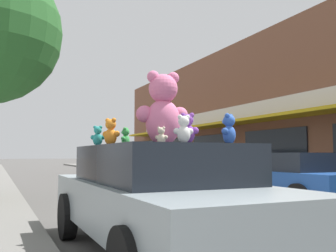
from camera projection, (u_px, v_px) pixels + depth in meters
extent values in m
plane|color=#514F4C|center=(278.00, 231.00, 6.38)|extent=(260.00, 260.00, 0.00)
cube|color=brown|center=(327.00, 116.00, 20.94)|extent=(12.00, 30.44, 6.95)
cube|color=gold|center=(228.00, 123.00, 18.11)|extent=(1.28, 25.57, 0.12)
cube|color=silver|center=(238.00, 113.00, 18.40)|extent=(0.08, 24.36, 0.70)
cube|color=black|center=(273.00, 153.00, 15.95)|extent=(0.06, 3.86, 2.00)
cube|color=black|center=(211.00, 153.00, 20.55)|extent=(0.06, 3.86, 2.00)
cube|color=black|center=(172.00, 153.00, 25.14)|extent=(0.06, 3.86, 2.00)
cube|color=black|center=(144.00, 154.00, 29.73)|extent=(0.06, 3.86, 2.00)
cube|color=#8C999E|center=(158.00, 205.00, 4.88)|extent=(1.83, 4.70, 0.60)
cube|color=black|center=(158.00, 164.00, 4.92)|extent=(1.61, 2.59, 0.48)
cylinder|color=black|center=(67.00, 216.00, 5.80)|extent=(0.20, 0.70, 0.70)
cylinder|color=black|center=(172.00, 209.00, 6.55)|extent=(0.20, 0.70, 0.70)
cylinder|color=black|center=(291.00, 246.00, 3.91)|extent=(0.20, 0.70, 0.70)
ellipsoid|color=pink|center=(163.00, 122.00, 5.03)|extent=(0.52, 0.46, 0.62)
sphere|color=pink|center=(163.00, 89.00, 5.06)|extent=(0.44, 0.44, 0.39)
sphere|color=pink|center=(173.00, 78.00, 5.12)|extent=(0.18, 0.18, 0.17)
sphere|color=pink|center=(153.00, 77.00, 5.03)|extent=(0.18, 0.18, 0.17)
sphere|color=#FFA3DA|center=(160.00, 92.00, 5.22)|extent=(0.17, 0.17, 0.15)
sphere|color=pink|center=(180.00, 115.00, 5.15)|extent=(0.25, 0.25, 0.23)
sphere|color=pink|center=(144.00, 114.00, 4.99)|extent=(0.25, 0.25, 0.23)
ellipsoid|color=white|center=(184.00, 134.00, 3.99)|extent=(0.16, 0.14, 0.19)
sphere|color=white|center=(184.00, 121.00, 4.00)|extent=(0.14, 0.14, 0.12)
sphere|color=white|center=(187.00, 117.00, 4.01)|extent=(0.06, 0.06, 0.05)
sphere|color=white|center=(180.00, 117.00, 3.99)|extent=(0.06, 0.06, 0.05)
sphere|color=white|center=(182.00, 122.00, 4.05)|extent=(0.05, 0.05, 0.05)
sphere|color=white|center=(190.00, 131.00, 4.02)|extent=(0.08, 0.08, 0.07)
sphere|color=white|center=(177.00, 131.00, 3.98)|extent=(0.08, 0.08, 0.07)
ellipsoid|color=green|center=(126.00, 141.00, 5.79)|extent=(0.19, 0.19, 0.19)
sphere|color=green|center=(126.00, 132.00, 5.80)|extent=(0.17, 0.17, 0.12)
sphere|color=green|center=(127.00, 129.00, 5.85)|extent=(0.07, 0.07, 0.05)
sphere|color=green|center=(125.00, 129.00, 5.77)|extent=(0.07, 0.07, 0.05)
sphere|color=#5ADA6D|center=(123.00, 132.00, 5.82)|extent=(0.06, 0.06, 0.05)
sphere|color=green|center=(127.00, 139.00, 5.87)|extent=(0.10, 0.10, 0.07)
sphere|color=green|center=(123.00, 138.00, 5.73)|extent=(0.10, 0.10, 0.07)
ellipsoid|color=purple|center=(188.00, 134.00, 4.11)|extent=(0.21, 0.21, 0.21)
sphere|color=purple|center=(187.00, 120.00, 4.13)|extent=(0.19, 0.19, 0.13)
sphere|color=purple|center=(192.00, 115.00, 4.12)|extent=(0.08, 0.08, 0.06)
sphere|color=purple|center=(183.00, 115.00, 4.14)|extent=(0.08, 0.08, 0.06)
sphere|color=#BA67ED|center=(188.00, 121.00, 4.18)|extent=(0.07, 0.07, 0.05)
sphere|color=purple|center=(195.00, 131.00, 4.11)|extent=(0.11, 0.11, 0.08)
sphere|color=purple|center=(180.00, 131.00, 4.15)|extent=(0.11, 0.11, 0.08)
ellipsoid|color=beige|center=(161.00, 139.00, 4.69)|extent=(0.14, 0.14, 0.14)
sphere|color=beige|center=(161.00, 131.00, 4.69)|extent=(0.13, 0.13, 0.09)
sphere|color=beige|center=(164.00, 128.00, 4.69)|extent=(0.05, 0.05, 0.04)
sphere|color=beige|center=(159.00, 128.00, 4.71)|extent=(0.05, 0.05, 0.04)
sphere|color=white|center=(162.00, 131.00, 4.73)|extent=(0.05, 0.05, 0.03)
sphere|color=beige|center=(166.00, 137.00, 4.68)|extent=(0.07, 0.07, 0.05)
sphere|color=beige|center=(157.00, 137.00, 4.71)|extent=(0.07, 0.07, 0.05)
ellipsoid|color=teal|center=(98.00, 140.00, 5.12)|extent=(0.17, 0.16, 0.17)
sphere|color=teal|center=(98.00, 130.00, 5.13)|extent=(0.14, 0.14, 0.11)
sphere|color=teal|center=(101.00, 127.00, 5.13)|extent=(0.06, 0.06, 0.05)
sphere|color=teal|center=(95.00, 127.00, 5.13)|extent=(0.06, 0.06, 0.05)
sphere|color=#47CDC6|center=(98.00, 131.00, 5.17)|extent=(0.05, 0.05, 0.04)
sphere|color=teal|center=(103.00, 137.00, 5.13)|extent=(0.08, 0.08, 0.06)
sphere|color=teal|center=(93.00, 137.00, 5.13)|extent=(0.08, 0.08, 0.06)
ellipsoid|color=black|center=(167.00, 141.00, 6.06)|extent=(0.20, 0.19, 0.19)
sphere|color=black|center=(167.00, 132.00, 6.07)|extent=(0.17, 0.17, 0.12)
sphere|color=black|center=(169.00, 129.00, 6.06)|extent=(0.07, 0.07, 0.05)
sphere|color=black|center=(164.00, 129.00, 6.09)|extent=(0.07, 0.07, 0.05)
sphere|color=#3A3A3D|center=(168.00, 133.00, 6.12)|extent=(0.07, 0.07, 0.05)
sphere|color=black|center=(172.00, 139.00, 6.05)|extent=(0.10, 0.10, 0.07)
sphere|color=black|center=(162.00, 139.00, 6.09)|extent=(0.10, 0.10, 0.07)
ellipsoid|color=blue|center=(229.00, 135.00, 4.48)|extent=(0.23, 0.22, 0.23)
sphere|color=blue|center=(229.00, 121.00, 4.50)|extent=(0.20, 0.20, 0.15)
sphere|color=blue|center=(231.00, 116.00, 4.55)|extent=(0.08, 0.08, 0.06)
sphere|color=blue|center=(227.00, 116.00, 4.46)|extent=(0.08, 0.08, 0.06)
sphere|color=#548DFF|center=(224.00, 122.00, 4.53)|extent=(0.08, 0.08, 0.06)
sphere|color=blue|center=(231.00, 132.00, 4.57)|extent=(0.12, 0.12, 0.08)
sphere|color=blue|center=(225.00, 131.00, 4.42)|extent=(0.12, 0.12, 0.08)
ellipsoid|color=orange|center=(111.00, 137.00, 4.97)|extent=(0.22, 0.23, 0.23)
sphere|color=orange|center=(111.00, 124.00, 4.98)|extent=(0.20, 0.20, 0.14)
sphere|color=orange|center=(114.00, 120.00, 4.96)|extent=(0.08, 0.08, 0.06)
sphere|color=orange|center=(108.00, 120.00, 5.01)|extent=(0.08, 0.08, 0.06)
sphere|color=#FFBA41|center=(113.00, 125.00, 5.03)|extent=(0.08, 0.08, 0.05)
sphere|color=orange|center=(117.00, 134.00, 4.94)|extent=(0.12, 0.12, 0.08)
sphere|color=orange|center=(106.00, 134.00, 5.02)|extent=(0.12, 0.12, 0.08)
ellipsoid|color=yellow|center=(158.00, 141.00, 5.87)|extent=(0.16, 0.17, 0.17)
sphere|color=yellow|center=(158.00, 133.00, 5.88)|extent=(0.15, 0.15, 0.11)
sphere|color=yellow|center=(160.00, 130.00, 5.86)|extent=(0.06, 0.06, 0.05)
sphere|color=yellow|center=(157.00, 131.00, 5.91)|extent=(0.06, 0.06, 0.05)
sphere|color=#FFFF4D|center=(160.00, 134.00, 5.92)|extent=(0.06, 0.06, 0.04)
sphere|color=yellow|center=(162.00, 139.00, 5.84)|extent=(0.09, 0.09, 0.06)
sphere|color=yellow|center=(155.00, 140.00, 5.93)|extent=(0.09, 0.09, 0.06)
cube|color=#1E4793|center=(290.00, 181.00, 9.50)|extent=(1.97, 4.27, 0.56)
cube|color=black|center=(289.00, 162.00, 9.54)|extent=(1.74, 2.54, 0.44)
cylinder|color=black|center=(228.00, 189.00, 10.27)|extent=(0.20, 0.70, 0.70)
cylinder|color=black|center=(283.00, 187.00, 11.08)|extent=(0.20, 0.70, 0.70)
cylinder|color=black|center=(299.00, 200.00, 7.87)|extent=(0.20, 0.70, 0.70)
cube|color=maroon|center=(157.00, 168.00, 17.28)|extent=(1.95, 4.74, 0.68)
cube|color=black|center=(157.00, 155.00, 17.33)|extent=(1.72, 3.40, 0.57)
cylinder|color=black|center=(127.00, 174.00, 18.18)|extent=(0.20, 0.70, 0.70)
cylinder|color=black|center=(163.00, 174.00, 18.98)|extent=(0.20, 0.70, 0.70)
cylinder|color=black|center=(150.00, 178.00, 15.53)|extent=(0.20, 0.70, 0.70)
cylinder|color=black|center=(190.00, 177.00, 16.32)|extent=(0.20, 0.70, 0.70)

